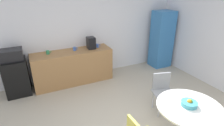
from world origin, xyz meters
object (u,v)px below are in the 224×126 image
Objects in this scene: round_table at (188,114)px; chair_gray at (163,88)px; mini_fridge at (17,77)px; microwave at (11,55)px; locker_cabinet at (162,39)px; mug_red at (75,49)px; coffee_maker at (91,43)px; mug_green at (48,52)px; mug_white at (97,46)px; fruit_bowl at (189,103)px.

chair_gray is (0.24, 0.90, -0.07)m from round_table.
chair_gray is at bearing -35.65° from mini_fridge.
microwave is 3.47m from chair_gray.
locker_cabinet is 1.75× the size of round_table.
mug_red is at bearing 122.71° from chair_gray.
round_table is 1.24× the size of chair_gray.
microwave is 3.72× the size of mug_red.
round_table is 3.00m from coffee_maker.
mug_red is 0.47m from coffee_maker.
round_table is at bearing -59.46° from mug_green.
chair_gray is at bearing -128.06° from locker_cabinet.
microwave is 3.72× the size of mug_white.
coffee_maker is at bearing 0.00° from mini_fridge.
microwave reaches higher than mug_red.
coffee_maker is (-0.62, 2.88, 0.27)m from fruit_bowl.
fruit_bowl is 2.95m from mug_white.
mug_white is 1.00× the size of mug_red.
mug_red is at bearing -1.92° from mug_green.
locker_cabinet is 3.30m from round_table.
round_table is at bearing -77.96° from coffee_maker.
mug_green is at bearing 120.72° from fruit_bowl.
mini_fridge is 3.86m from fruit_bowl.
locker_cabinet is 13.92× the size of mug_white.
mug_green is at bearing 177.32° from locker_cabinet.
fruit_bowl is 3.43m from mug_green.
fruit_bowl is at bearing -69.89° from mug_red.
mug_white is at bearing 108.14° from chair_gray.
fruit_bowl is (0.00, 0.02, 0.19)m from round_table.
mini_fridge is 6.95× the size of mug_green.
round_table is 4.06× the size of fruit_bowl.
chair_gray is 2.18m from mug_white.
locker_cabinet reaches higher than fruit_bowl.
locker_cabinet is 2.35m from coffee_maker.
microwave is 4.28m from locker_cabinet.
round_table is at bearing -94.79° from fruit_bowl.
coffee_maker reaches higher than chair_gray.
mug_green is 1.14m from coffee_maker.
microwave reaches higher than mug_white.
mug_white and mug_green have the same top height.
mug_green is (-1.75, 2.94, 0.16)m from fruit_bowl.
mini_fridge is at bearing 180.00° from coffee_maker.
microwave reaches higher than mini_fridge.
mug_white is (2.12, 0.03, -0.08)m from microwave.
mug_white is at bearing 0.84° from microwave.
chair_gray is at bearing -71.86° from mug_white.
microwave reaches higher than round_table.
fruit_bowl is 1.96× the size of mug_green.
mug_green reaches higher than fruit_bowl.
mini_fridge is 4.30m from locker_cabinet.
microwave is 3.88m from round_table.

